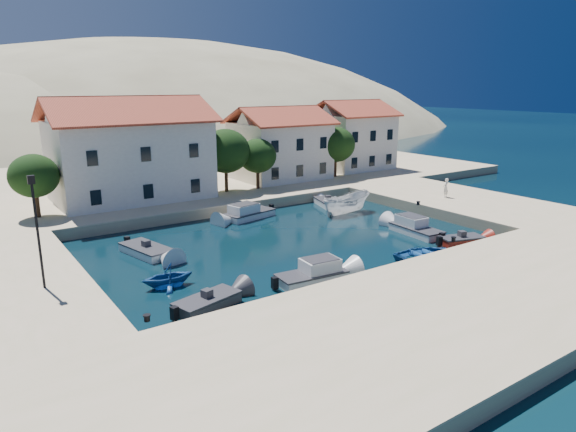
% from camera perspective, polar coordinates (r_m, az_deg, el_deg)
% --- Properties ---
extents(ground, '(400.00, 400.00, 0.00)m').
position_cam_1_polar(ground, '(32.32, 10.06, -7.22)').
color(ground, black).
rests_on(ground, ground).
extents(quay_south, '(52.00, 12.00, 1.00)m').
position_cam_1_polar(quay_south, '(28.55, 18.66, -9.70)').
color(quay_south, tan).
rests_on(quay_south, ground).
extents(quay_east, '(11.00, 20.00, 1.00)m').
position_cam_1_polar(quay_east, '(53.42, 18.36, 1.47)').
color(quay_east, tan).
rests_on(quay_east, ground).
extents(quay_west, '(8.00, 20.00, 1.00)m').
position_cam_1_polar(quay_west, '(33.25, -28.47, -7.28)').
color(quay_west, tan).
rests_on(quay_west, ground).
extents(quay_north, '(80.00, 36.00, 1.00)m').
position_cam_1_polar(quay_north, '(64.62, -12.81, 3.99)').
color(quay_north, tan).
rests_on(quay_north, ground).
extents(hills, '(254.00, 176.00, 99.00)m').
position_cam_1_polar(hills, '(154.82, -17.86, 0.58)').
color(hills, gray).
rests_on(hills, ground).
extents(building_left, '(14.70, 9.45, 9.70)m').
position_cam_1_polar(building_left, '(51.86, -17.21, 7.29)').
color(building_left, silver).
rests_on(building_left, quay_north).
extents(building_mid, '(10.50, 8.40, 8.30)m').
position_cam_1_polar(building_mid, '(60.62, -0.91, 8.19)').
color(building_mid, silver).
rests_on(building_mid, quay_north).
extents(building_right, '(9.45, 8.40, 8.80)m').
position_cam_1_polar(building_right, '(68.69, 7.08, 9.03)').
color(building_right, silver).
rests_on(building_right, quay_north).
extents(trees, '(37.30, 5.30, 6.45)m').
position_cam_1_polar(trees, '(53.79, -5.49, 6.92)').
color(trees, '#382314').
rests_on(trees, quay_north).
extents(lamppost, '(0.35, 0.25, 6.22)m').
position_cam_1_polar(lamppost, '(30.26, -26.17, -0.55)').
color(lamppost, black).
rests_on(lamppost, quay_west).
extents(bollards, '(29.36, 9.56, 0.30)m').
position_cam_1_polar(bollards, '(36.40, 9.05, -2.77)').
color(bollards, black).
rests_on(bollards, ground).
extents(motorboat_grey_sw, '(4.04, 2.56, 1.25)m').
position_cam_1_polar(motorboat_grey_sw, '(28.61, -8.95, -9.48)').
color(motorboat_grey_sw, '#323136').
rests_on(motorboat_grey_sw, ground).
extents(cabin_cruiser_south, '(4.52, 2.25, 1.60)m').
position_cam_1_polar(cabin_cruiser_south, '(31.68, 2.64, -6.54)').
color(cabin_cruiser_south, silver).
rests_on(cabin_cruiser_south, ground).
extents(rowboat_south, '(4.69, 3.59, 0.91)m').
position_cam_1_polar(rowboat_south, '(37.25, 14.76, -4.54)').
color(rowboat_south, '#194A8D').
rests_on(rowboat_south, ground).
extents(motorboat_red_se, '(3.62, 2.39, 1.25)m').
position_cam_1_polar(motorboat_red_se, '(41.13, 18.71, -2.60)').
color(motorboat_red_se, maroon).
rests_on(motorboat_red_se, ground).
extents(cabin_cruiser_east, '(2.19, 4.76, 1.60)m').
position_cam_1_polar(cabin_cruiser_east, '(42.79, 14.08, -1.37)').
color(cabin_cruiser_east, silver).
rests_on(cabin_cruiser_east, ground).
extents(boat_east, '(5.58, 2.29, 2.12)m').
position_cam_1_polar(boat_east, '(48.68, 6.50, 0.30)').
color(boat_east, silver).
rests_on(boat_east, ground).
extents(motorboat_white_ne, '(2.85, 4.20, 1.25)m').
position_cam_1_polar(motorboat_white_ne, '(51.51, 4.46, 1.47)').
color(motorboat_white_ne, silver).
rests_on(motorboat_white_ne, ground).
extents(rowboat_west, '(3.25, 2.86, 1.60)m').
position_cam_1_polar(rowboat_west, '(31.99, -13.18, -7.63)').
color(rowboat_west, '#194A8D').
rests_on(rowboat_west, ground).
extents(motorboat_white_west, '(2.88, 4.75, 1.25)m').
position_cam_1_polar(motorboat_white_west, '(38.07, -15.45, -3.71)').
color(motorboat_white_west, silver).
rests_on(motorboat_white_west, ground).
extents(cabin_cruiser_north, '(5.15, 3.03, 1.60)m').
position_cam_1_polar(cabin_cruiser_north, '(46.70, -4.30, 0.35)').
color(cabin_cruiser_north, silver).
rests_on(cabin_cruiser_north, ground).
extents(pedestrian, '(0.80, 0.65, 1.89)m').
position_cam_1_polar(pedestrian, '(52.76, 17.11, 3.01)').
color(pedestrian, silver).
rests_on(pedestrian, quay_east).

